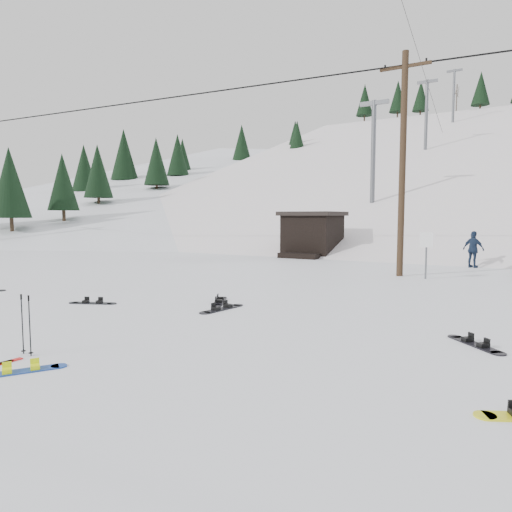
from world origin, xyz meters
The scene contains 18 objects.
ground centered at (0.00, 0.00, 0.00)m, with size 200.00×200.00×0.00m, color white.
ski_slope centered at (0.00, 55.00, -12.00)m, with size 60.00×75.00×45.00m, color white.
ridge_left centered at (-36.00, 48.00, -11.00)m, with size 34.00×85.00×38.00m, color white.
treeline_left centered at (-34.00, 40.00, 0.00)m, with size 20.00×64.00×10.00m, color black, non-canonical shape.
treeline_crest centered at (0.00, 86.00, 0.00)m, with size 50.00×6.00×10.00m, color black, non-canonical shape.
utility_pole centered at (2.00, 14.00, 4.68)m, with size 2.00×0.26×9.00m.
trail_sign centered at (3.10, 13.58, 1.27)m, with size 0.50×0.09×1.85m.
lift_hut centered at (-5.00, 20.94, 1.36)m, with size 3.40×4.10×2.75m.
lift_tower_near centered at (-4.00, 30.00, 7.86)m, with size 2.20×0.36×8.00m.
lift_tower_mid centered at (-4.00, 50.00, 14.36)m, with size 2.20×0.36×8.00m.
lift_tower_far centered at (-4.00, 70.00, 20.86)m, with size 2.20×0.36×8.00m.
hero_snowboard centered at (-0.28, -0.98, 0.02)m, with size 0.82×1.18×0.09m.
ski_poles centered at (-1.05, -0.39, 0.55)m, with size 0.30×0.08×1.08m.
board_scatter_a centered at (-3.96, 3.43, 0.03)m, with size 1.29×0.72×0.10m.
board_scatter_b centered at (-1.04, 5.47, 0.03)m, with size 0.85×1.34×0.10m.
board_scatter_d centered at (5.72, 4.37, 0.03)m, with size 1.10×1.10×0.10m.
board_scatter_f centered at (-0.37, 4.63, 0.03)m, with size 0.46×1.56×0.11m.
skier_navy centered at (4.28, 18.89, 0.88)m, with size 1.03×0.43×1.76m, color #1A2842.
Camera 1 is at (6.50, -5.09, 2.45)m, focal length 32.00 mm.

